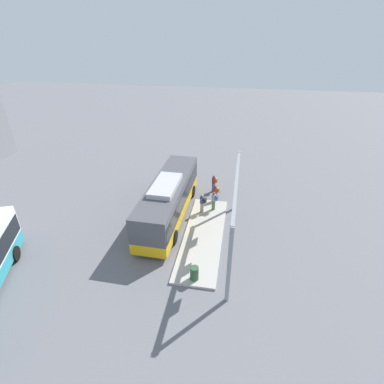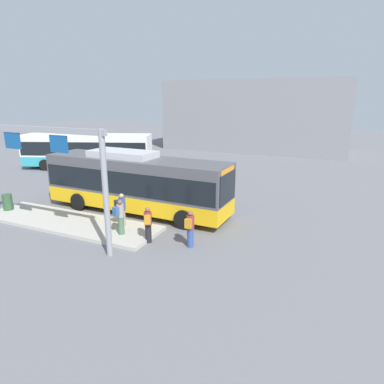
% 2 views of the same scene
% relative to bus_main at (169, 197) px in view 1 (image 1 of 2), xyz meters
% --- Properties ---
extents(ground_plane, '(120.00, 120.00, 0.00)m').
position_rel_bus_main_xyz_m(ground_plane, '(0.01, -0.00, -1.81)').
color(ground_plane, slate).
extents(platform_curb, '(10.00, 2.80, 0.16)m').
position_rel_bus_main_xyz_m(platform_curb, '(-2.17, -3.08, -1.73)').
color(platform_curb, '#B2ADA3').
rests_on(platform_curb, ground).
extents(bus_main, '(10.93, 2.88, 3.46)m').
position_rel_bus_main_xyz_m(bus_main, '(0.00, 0.00, 0.00)').
color(bus_main, '#EAAD14').
rests_on(bus_main, ground).
extents(person_boarding, '(0.36, 0.54, 1.67)m').
position_rel_bus_main_xyz_m(person_boarding, '(4.77, -3.09, -0.92)').
color(person_boarding, '#334C8C').
rests_on(person_boarding, ground).
extents(person_waiting_near, '(0.44, 0.58, 1.67)m').
position_rel_bus_main_xyz_m(person_waiting_near, '(1.38, -3.45, -0.76)').
color(person_waiting_near, '#476B4C').
rests_on(person_waiting_near, platform_curb).
extents(person_waiting_mid, '(0.52, 0.60, 1.67)m').
position_rel_bus_main_xyz_m(person_waiting_mid, '(2.85, -3.42, -0.92)').
color(person_waiting_mid, black).
rests_on(person_waiting_mid, ground).
extents(person_waiting_far, '(0.50, 0.60, 1.67)m').
position_rel_bus_main_xyz_m(person_waiting_far, '(0.83, -2.56, -0.76)').
color(person_waiting_far, gray).
rests_on(person_waiting_far, platform_curb).
extents(platform_sign_gantry, '(10.16, 0.24, 5.20)m').
position_rel_bus_main_xyz_m(platform_sign_gantry, '(-2.83, -5.16, 1.99)').
color(platform_sign_gantry, gray).
rests_on(platform_sign_gantry, ground).
extents(trash_bin, '(0.52, 0.52, 0.90)m').
position_rel_bus_main_xyz_m(trash_bin, '(-6.59, -3.13, -1.20)').
color(trash_bin, '#2D5133').
rests_on(trash_bin, platform_curb).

